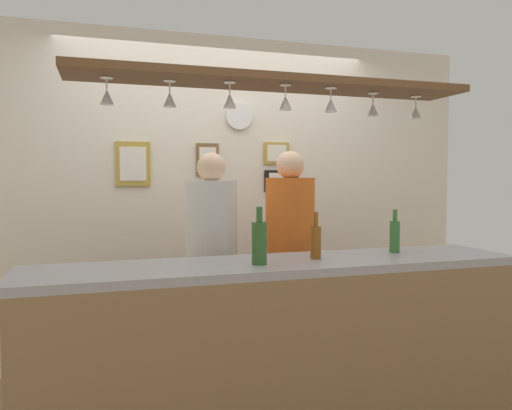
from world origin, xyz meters
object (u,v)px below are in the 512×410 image
Objects in this scene: picture_frame_crest at (208,160)px; picture_frame_lower_pair at (282,181)px; person_left_white_patterned_shirt at (212,251)px; person_right_orange_shirt at (290,246)px; bottle_champagne_green at (259,242)px; bottle_beer_amber_tall at (316,241)px; picture_frame_caricature at (133,164)px; wall_clock at (239,116)px; bottle_beer_green_import at (395,235)px; picture_frame_upper_small at (277,153)px.

picture_frame_crest is 0.66m from picture_frame_lower_pair.
person_left_white_patterned_shirt is 0.99× the size of person_right_orange_shirt.
person_right_orange_shirt is 0.90m from bottle_champagne_green.
person_left_white_patterned_shirt reaches higher than picture_frame_lower_pair.
picture_frame_caricature is at bearing 122.80° from bottle_beer_amber_tall.
wall_clock is at bearing 61.61° from person_left_white_patterned_shirt.
picture_frame_caricature is (-1.44, 1.33, 0.45)m from bottle_beer_green_import.
person_left_white_patterned_shirt is at bearing 123.01° from bottle_beer_amber_tall.
picture_frame_crest reaches higher than person_left_white_patterned_shirt.
bottle_beer_green_import is (0.43, -0.62, 0.13)m from person_right_orange_shirt.
bottle_beer_amber_tall is 1.53m from picture_frame_upper_small.
bottle_beer_amber_tall is at bearing -102.72° from picture_frame_lower_pair.
picture_frame_lower_pair is at bearing 65.61° from bottle_champagne_green.
person_right_orange_shirt is 1.37m from picture_frame_caricature.
person_left_white_patterned_shirt is 5.43× the size of picture_frame_lower_pair.
wall_clock is at bearing 92.36° from bottle_beer_amber_tall.
bottle_beer_green_import is 1.66m from picture_frame_crest.
bottle_champagne_green is 1.71m from wall_clock.
picture_frame_upper_small reaches higher than picture_frame_caricature.
picture_frame_caricature is at bearing 122.60° from person_left_white_patterned_shirt.
picture_frame_caricature is 1.13× the size of picture_frame_lower_pair.
picture_frame_upper_small is 0.24m from picture_frame_lower_pair.
bottle_beer_amber_tall is 0.76× the size of picture_frame_caricature.
picture_frame_crest reaches higher than picture_frame_lower_pair.
picture_frame_caricature is 1.31× the size of picture_frame_crest.
person_left_white_patterned_shirt is 1.22m from picture_frame_upper_small.
wall_clock is (-0.17, 0.71, 0.97)m from person_right_orange_shirt.
person_left_white_patterned_shirt reaches higher than bottle_beer_green_import.
picture_frame_caricature is at bearing 179.58° from wall_clock.
bottle_champagne_green is 1.55m from picture_frame_crest.
person_right_orange_shirt is 0.87m from picture_frame_lower_pair.
person_right_orange_shirt is 6.33× the size of bottle_beer_amber_tall.
wall_clock reaches higher than picture_frame_lower_pair.
picture_frame_caricature is (-1.01, 0.72, 0.58)m from person_right_orange_shirt.
person_left_white_patterned_shirt is 7.40× the size of picture_frame_upper_small.
picture_frame_upper_small reaches higher than picture_frame_crest.
bottle_champagne_green is at bearing -83.35° from person_left_white_patterned_shirt.
bottle_champagne_green is 1.15× the size of bottle_beer_amber_tall.
bottle_beer_amber_tall is 0.87× the size of picture_frame_lower_pair.
picture_frame_lower_pair is (1.21, 0.00, -0.13)m from picture_frame_caricature.
person_left_white_patterned_shirt is at bearing -134.76° from picture_frame_upper_small.
picture_frame_upper_small is (0.71, 0.72, 0.69)m from person_left_white_patterned_shirt.
picture_frame_upper_small is at bearing 67.10° from bottle_champagne_green.
wall_clock reaches higher than picture_frame_caricature.
person_right_orange_shirt reaches higher than bottle_beer_amber_tall.
picture_frame_caricature is (-0.46, 0.72, 0.59)m from person_left_white_patterned_shirt.
picture_frame_upper_small is at bearing 0.00° from picture_frame_caricature.
bottle_beer_green_import is at bearing 8.91° from bottle_champagne_green.
bottle_beer_amber_tall is (-0.55, -0.06, -0.00)m from bottle_beer_green_import.
bottle_beer_amber_tall is at bearing -100.93° from picture_frame_upper_small.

